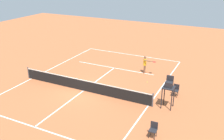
% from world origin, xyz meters
% --- Properties ---
extents(ground_plane, '(60.00, 60.00, 0.00)m').
position_xyz_m(ground_plane, '(0.00, 0.00, 0.00)').
color(ground_plane, '#B76038').
extents(court_lines, '(11.23, 21.07, 0.01)m').
position_xyz_m(court_lines, '(0.00, 0.00, 0.00)').
color(court_lines, white).
rests_on(court_lines, ground).
extents(tennis_net, '(11.83, 0.10, 1.07)m').
position_xyz_m(tennis_net, '(0.00, 0.00, 0.50)').
color(tennis_net, '#4C4C51').
rests_on(tennis_net, ground).
extents(player_serving, '(1.27, 0.55, 1.69)m').
position_xyz_m(player_serving, '(-3.23, -5.86, 1.00)').
color(player_serving, brown).
rests_on(player_serving, ground).
extents(tennis_ball, '(0.07, 0.07, 0.07)m').
position_xyz_m(tennis_ball, '(-4.15, -3.87, 0.03)').
color(tennis_ball, '#CCE033').
rests_on(tennis_ball, ground).
extents(umpire_chair, '(0.80, 0.80, 2.41)m').
position_xyz_m(umpire_chair, '(-6.84, -0.39, 1.61)').
color(umpire_chair, '#232328').
rests_on(umpire_chair, ground).
extents(courtside_chair_near, '(0.44, 0.46, 0.95)m').
position_xyz_m(courtside_chair_near, '(-6.99, 3.40, 0.53)').
color(courtside_chair_near, '#262626').
rests_on(courtside_chair_near, ground).
extents(courtside_chair_mid, '(0.44, 0.46, 0.95)m').
position_xyz_m(courtside_chair_mid, '(-6.95, -2.43, 0.53)').
color(courtside_chair_mid, '#262626').
rests_on(courtside_chair_mid, ground).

